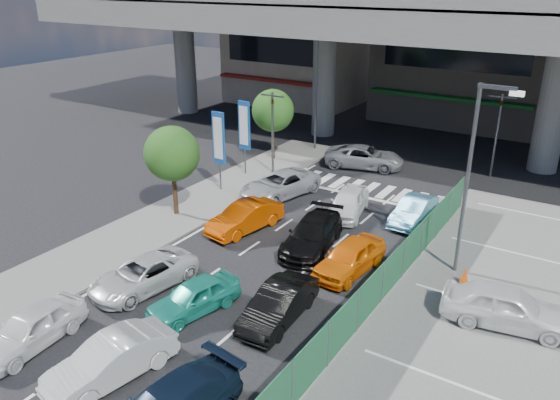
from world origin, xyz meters
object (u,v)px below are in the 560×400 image
Objects in this scene: sedan_white_front_mid at (348,202)px; parked_sedan_white at (507,306)px; van_white_back_left at (31,328)px; taxi_orange_right at (350,257)px; sedan_black_mid at (312,234)px; taxi_orange_left at (245,217)px; street_lamp_right at (474,166)px; taxi_teal_mid at (194,297)px; hatch_white_back_mid at (111,360)px; crossing_wagon_silver at (364,157)px; street_lamp_left at (319,84)px; tree_near at (172,154)px; traffic_cone at (465,276)px; tree_far at (273,111)px; kei_truck_front_right at (414,211)px; signboard_far at (244,128)px; signboard_near at (219,140)px; sedan_white_mid_left at (143,274)px; hatch_black_mid_right at (279,304)px; wagon_silver_front_left at (280,184)px; traffic_light_right at (500,115)px; traffic_light_left at (272,113)px.

sedan_white_front_mid is 10.84m from parked_sedan_white.
taxi_orange_right is (6.94, 10.29, 0.01)m from van_white_back_left.
taxi_orange_left is at bearing 171.20° from sedan_black_mid.
street_lamp_right is 11.93m from taxi_teal_mid.
hatch_white_back_mid is 0.83× the size of crossing_wagon_silver.
street_lamp_left is at bearing 138.37° from street_lamp_right.
tree_near reaches higher than traffic_cone.
tree_far is at bearing 46.83° from parked_sedan_white.
crossing_wagon_silver is (-5.68, 6.53, 0.07)m from kei_truck_front_right.
street_lamp_left reaches higher than taxi_orange_right.
sedan_white_front_mid is at bearing -14.03° from signboard_far.
sedan_black_mid is 0.94× the size of crossing_wagon_silver.
tree_near is 1.26× the size of kei_truck_front_right.
signboard_near is 11.08m from sedan_white_mid_left.
van_white_back_left is 0.78× the size of crossing_wagon_silver.
van_white_back_left reaches higher than hatch_black_mid_right.
tree_near is at bearing -176.32° from taxi_orange_right.
van_white_back_left is at bearing -112.99° from taxi_teal_mid.
taxi_teal_mid is 11.97m from wagon_silver_front_left.
taxi_orange_left is at bearing -171.57° from street_lamp_right.
taxi_orange_left reaches higher than sedan_white_mid_left.
crossing_wagon_silver is (-1.78, 22.80, 0.01)m from hatch_white_back_mid.
street_lamp_left is (-13.50, 12.00, 0.00)m from street_lamp_right.
taxi_orange_right is (10.40, -4.41, -2.38)m from signboard_near.
hatch_black_mid_right is (8.88, -19.00, -4.11)m from street_lamp_left.
hatch_black_mid_right reaches higher than sedan_white_mid_left.
sedan_white_mid_left is at bearing -73.08° from wagon_silver_front_left.
crossing_wagon_silver is at bearing -160.55° from traffic_light_right.
van_white_back_left is at bearing -76.76° from signboard_near.
taxi_teal_mid is (7.20, -13.22, -2.43)m from signboard_far.
traffic_light_left is 8.06m from tree_near.
wagon_silver_front_left reaches higher than hatch_black_mid_right.
hatch_white_back_mid is at bearing -102.52° from traffic_light_right.
tree_far is 21.76m from van_white_back_left.
sedan_white_mid_left is 12.95m from traffic_cone.
tree_near is 9.48m from taxi_teal_mid.
sedan_black_mid reaches higher than van_white_back_left.
crossing_wagon_silver is (5.68, 5.39, -2.36)m from signboard_far.
taxi_teal_mid is at bearing -67.83° from traffic_light_left.
traffic_light_left is 1.03× the size of crossing_wagon_silver.
taxi_orange_right is 1.05× the size of kei_truck_front_right.
sedan_black_mid is at bearing -108.11° from traffic_light_right.
signboard_near is at bearing 133.52° from hatch_black_mid_right.
van_white_back_left is 0.83× the size of sedan_black_mid.
tree_far is at bearing -112.84° from street_lamp_left.
taxi_teal_mid is 6.84m from taxi_orange_right.
street_lamp_right is 1.91× the size of taxi_orange_left.
taxi_orange_left is (0.28, 6.55, 0.07)m from sedan_white_mid_left.
traffic_light_right is at bearing 51.31° from sedan_white_front_mid.
signboard_near is at bearing 98.59° from van_white_back_left.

